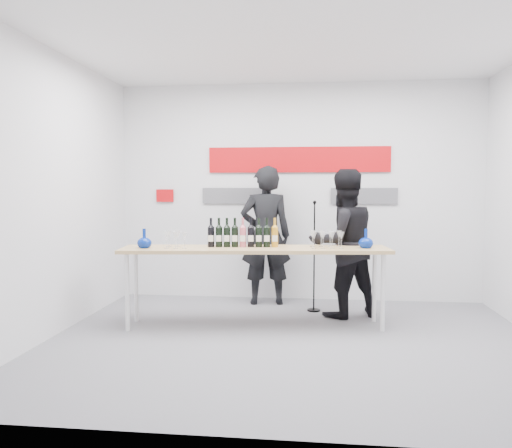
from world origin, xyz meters
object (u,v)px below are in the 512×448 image
(tasting_table, at_px, (255,254))
(presenter_right, at_px, (343,243))
(mic_stand, at_px, (314,278))
(presenter_left, at_px, (266,235))

(tasting_table, xyz_separation_m, presenter_right, (1.01, 0.56, 0.07))
(presenter_right, height_order, mic_stand, presenter_right)
(presenter_left, bearing_deg, presenter_right, 141.75)
(presenter_right, distance_m, mic_stand, 0.62)
(presenter_left, xyz_separation_m, mic_stand, (0.65, -0.33, -0.50))
(mic_stand, bearing_deg, presenter_left, 164.97)
(tasting_table, height_order, presenter_left, presenter_left)
(mic_stand, bearing_deg, tasting_table, -118.22)
(presenter_left, height_order, presenter_right, presenter_left)
(presenter_left, relative_size, presenter_right, 1.04)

